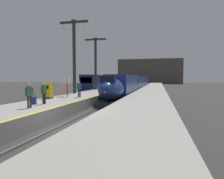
{
  "coord_description": "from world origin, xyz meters",
  "views": [
    {
      "loc": [
        5.34,
        -10.91,
        3.1
      ],
      "look_at": [
        0.06,
        11.19,
        1.8
      ],
      "focal_mm": 31.58,
      "sensor_mm": 36.0,
      "label": 1
    }
  ],
  "objects_px": {
    "passenger_far_waiting": "(29,94)",
    "departure_info_board": "(67,83)",
    "station_column_mid": "(74,50)",
    "ticket_machine_yellow": "(48,91)",
    "passenger_mid_platform": "(79,88)",
    "regional_train_adjacent": "(109,82)",
    "station_column_far": "(96,59)",
    "rolling_suitcase": "(34,100)",
    "highspeed_train_main": "(136,83)",
    "passenger_near_edge": "(44,92)"
  },
  "relations": [
    {
      "from": "station_column_mid",
      "to": "ticket_machine_yellow",
      "type": "xyz_separation_m",
      "value": [
        0.35,
        -7.12,
        -5.13
      ]
    },
    {
      "from": "regional_train_adjacent",
      "to": "rolling_suitcase",
      "type": "relative_size",
      "value": 37.27
    },
    {
      "from": "highspeed_train_main",
      "to": "rolling_suitcase",
      "type": "distance_m",
      "value": 33.13
    },
    {
      "from": "highspeed_train_main",
      "to": "departure_info_board",
      "type": "xyz_separation_m",
      "value": [
        -4.4,
        -26.67,
        0.59
      ]
    },
    {
      "from": "station_column_far",
      "to": "station_column_mid",
      "type": "bearing_deg",
      "value": -90.0
    },
    {
      "from": "rolling_suitcase",
      "to": "departure_info_board",
      "type": "relative_size",
      "value": 0.46
    },
    {
      "from": "passenger_far_waiting",
      "to": "departure_info_board",
      "type": "height_order",
      "value": "departure_info_board"
    },
    {
      "from": "passenger_far_waiting",
      "to": "departure_info_board",
      "type": "distance_m",
      "value": 8.02
    },
    {
      "from": "regional_train_adjacent",
      "to": "passenger_far_waiting",
      "type": "distance_m",
      "value": 41.68
    },
    {
      "from": "rolling_suitcase",
      "to": "ticket_machine_yellow",
      "type": "relative_size",
      "value": 0.61
    },
    {
      "from": "station_column_mid",
      "to": "rolling_suitcase",
      "type": "bearing_deg",
      "value": -81.77
    },
    {
      "from": "station_column_far",
      "to": "passenger_near_edge",
      "type": "xyz_separation_m",
      "value": [
        2.35,
        -20.28,
        -4.59
      ]
    },
    {
      "from": "station_column_far",
      "to": "ticket_machine_yellow",
      "type": "relative_size",
      "value": 5.81
    },
    {
      "from": "passenger_far_waiting",
      "to": "ticket_machine_yellow",
      "type": "relative_size",
      "value": 1.06
    },
    {
      "from": "departure_info_board",
      "to": "regional_train_adjacent",
      "type": "bearing_deg",
      "value": 96.3
    },
    {
      "from": "station_column_far",
      "to": "departure_info_board",
      "type": "distance_m",
      "value": 15.11
    },
    {
      "from": "station_column_mid",
      "to": "rolling_suitcase",
      "type": "height_order",
      "value": "station_column_mid"
    },
    {
      "from": "highspeed_train_main",
      "to": "departure_info_board",
      "type": "relative_size",
      "value": 26.36
    },
    {
      "from": "rolling_suitcase",
      "to": "departure_info_board",
      "type": "distance_m",
      "value": 6.3
    },
    {
      "from": "passenger_far_waiting",
      "to": "departure_info_board",
      "type": "relative_size",
      "value": 0.8
    },
    {
      "from": "station_column_far",
      "to": "passenger_far_waiting",
      "type": "height_order",
      "value": "station_column_far"
    },
    {
      "from": "passenger_mid_platform",
      "to": "passenger_far_waiting",
      "type": "height_order",
      "value": "same"
    },
    {
      "from": "highspeed_train_main",
      "to": "station_column_far",
      "type": "xyz_separation_m",
      "value": [
        -5.9,
        -12.2,
        4.67
      ]
    },
    {
      "from": "station_column_mid",
      "to": "station_column_far",
      "type": "xyz_separation_m",
      "value": [
        -0.0,
        9.24,
        -0.29
      ]
    },
    {
      "from": "regional_train_adjacent",
      "to": "departure_info_board",
      "type": "bearing_deg",
      "value": -83.7
    },
    {
      "from": "regional_train_adjacent",
      "to": "passenger_far_waiting",
      "type": "relative_size",
      "value": 21.66
    },
    {
      "from": "regional_train_adjacent",
      "to": "rolling_suitcase",
      "type": "bearing_deg",
      "value": -84.45
    },
    {
      "from": "highspeed_train_main",
      "to": "ticket_machine_yellow",
      "type": "xyz_separation_m",
      "value": [
        -5.55,
        -28.55,
        -0.17
      ]
    },
    {
      "from": "departure_info_board",
      "to": "rolling_suitcase",
      "type": "bearing_deg",
      "value": -88.57
    },
    {
      "from": "station_column_far",
      "to": "ticket_machine_yellow",
      "type": "bearing_deg",
      "value": -88.77
    },
    {
      "from": "departure_info_board",
      "to": "ticket_machine_yellow",
      "type": "bearing_deg",
      "value": -121.31
    },
    {
      "from": "passenger_near_edge",
      "to": "passenger_mid_platform",
      "type": "relative_size",
      "value": 1.0
    },
    {
      "from": "rolling_suitcase",
      "to": "passenger_mid_platform",
      "type": "bearing_deg",
      "value": 79.74
    },
    {
      "from": "regional_train_adjacent",
      "to": "passenger_mid_platform",
      "type": "distance_m",
      "value": 33.63
    },
    {
      "from": "station_column_far",
      "to": "ticket_machine_yellow",
      "type": "xyz_separation_m",
      "value": [
        0.35,
        -16.35,
        -4.84
      ]
    },
    {
      "from": "passenger_near_edge",
      "to": "rolling_suitcase",
      "type": "relative_size",
      "value": 1.72
    },
    {
      "from": "regional_train_adjacent",
      "to": "station_column_mid",
      "type": "xyz_separation_m",
      "value": [
        2.2,
        -28.24,
        4.8
      ]
    },
    {
      "from": "station_column_mid",
      "to": "rolling_suitcase",
      "type": "distance_m",
      "value": 12.81
    },
    {
      "from": "station_column_far",
      "to": "departure_info_board",
      "type": "bearing_deg",
      "value": -84.1
    },
    {
      "from": "rolling_suitcase",
      "to": "departure_info_board",
      "type": "height_order",
      "value": "departure_info_board"
    },
    {
      "from": "regional_train_adjacent",
      "to": "passenger_near_edge",
      "type": "bearing_deg",
      "value": -83.4
    },
    {
      "from": "regional_train_adjacent",
      "to": "station_column_far",
      "type": "height_order",
      "value": "station_column_far"
    },
    {
      "from": "highspeed_train_main",
      "to": "passenger_mid_platform",
      "type": "distance_m",
      "value": 26.63
    },
    {
      "from": "passenger_mid_platform",
      "to": "ticket_machine_yellow",
      "type": "distance_m",
      "value": 3.25
    },
    {
      "from": "station_column_far",
      "to": "ticket_machine_yellow",
      "type": "height_order",
      "value": "station_column_far"
    },
    {
      "from": "regional_train_adjacent",
      "to": "passenger_far_waiting",
      "type": "bearing_deg",
      "value": -83.44
    },
    {
      "from": "regional_train_adjacent",
      "to": "ticket_machine_yellow",
      "type": "distance_m",
      "value": 35.45
    },
    {
      "from": "highspeed_train_main",
      "to": "regional_train_adjacent",
      "type": "relative_size",
      "value": 1.53
    },
    {
      "from": "highspeed_train_main",
      "to": "ticket_machine_yellow",
      "type": "height_order",
      "value": "highspeed_train_main"
    },
    {
      "from": "station_column_mid",
      "to": "departure_info_board",
      "type": "xyz_separation_m",
      "value": [
        1.5,
        -5.23,
        -4.37
      ]
    }
  ]
}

